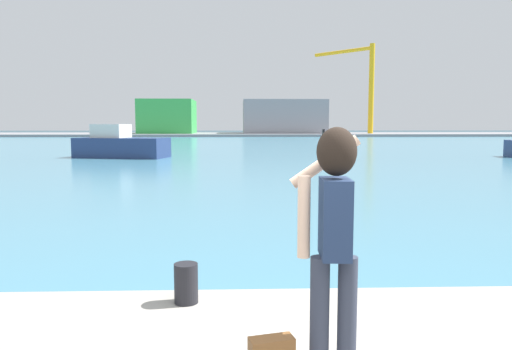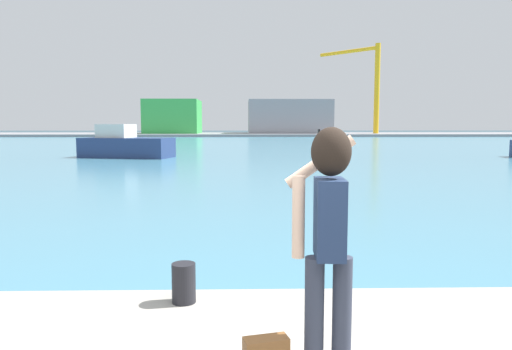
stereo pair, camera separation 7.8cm
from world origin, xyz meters
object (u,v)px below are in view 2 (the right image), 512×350
at_px(person_photographer, 328,223).
at_px(harbor_bollard, 184,283).
at_px(warehouse_right, 288,117).
at_px(port_crane, 368,78).
at_px(warehouse_left, 173,117).
at_px(boat_moored, 125,145).

distance_m(person_photographer, harbor_bollard, 1.97).
xyz_separation_m(person_photographer, warehouse_right, (8.13, 93.65, 2.00)).
relative_size(warehouse_right, port_crane, 0.94).
distance_m(harbor_bollard, warehouse_left, 92.04).
height_order(harbor_bollard, warehouse_left, warehouse_left).
distance_m(harbor_bollard, boat_moored, 29.82).
bearing_deg(port_crane, warehouse_left, 177.25).
height_order(harbor_bollard, boat_moored, boat_moored).
bearing_deg(warehouse_left, port_crane, -2.75).
bearing_deg(port_crane, warehouse_right, 168.22).
bearing_deg(boat_moored, warehouse_left, 109.47).
bearing_deg(port_crane, boat_moored, -117.93).
xyz_separation_m(harbor_bollard, boat_moored, (-7.61, 28.83, 0.09)).
distance_m(person_photographer, boat_moored, 31.41).
relative_size(boat_moored, warehouse_left, 0.60).
bearing_deg(warehouse_left, person_photographer, -81.03).
distance_m(person_photographer, warehouse_right, 94.02).
relative_size(boat_moored, warehouse_right, 0.41).
height_order(person_photographer, warehouse_left, warehouse_left).
bearing_deg(boat_moored, harbor_bollard, -61.05).
bearing_deg(boat_moored, port_crane, 76.24).
xyz_separation_m(person_photographer, harbor_bollard, (-1.19, 1.31, -0.87)).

